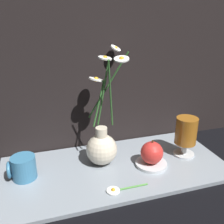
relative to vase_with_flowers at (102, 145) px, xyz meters
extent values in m
plane|color=black|center=(0.03, -0.03, -0.08)|extent=(6.00, 6.00, 0.00)
cube|color=gray|center=(0.03, -0.03, -0.07)|extent=(0.69, 0.32, 0.01)
sphere|color=beige|center=(0.00, 0.00, -0.02)|extent=(0.10, 0.10, 0.10)
cylinder|color=beige|center=(0.00, 0.00, 0.04)|extent=(0.04, 0.04, 0.04)
cylinder|color=#336B2D|center=(0.00, 0.02, 0.13)|extent=(0.04, 0.01, 0.14)
cylinder|color=white|center=(-0.01, 0.03, 0.20)|extent=(0.05, 0.05, 0.01)
sphere|color=gold|center=(-0.01, 0.03, 0.20)|extent=(0.02, 0.02, 0.02)
cylinder|color=#336B2D|center=(0.01, 0.01, 0.16)|extent=(0.04, 0.03, 0.20)
cylinder|color=white|center=(0.02, 0.03, 0.26)|extent=(0.06, 0.06, 0.01)
sphere|color=gold|center=(0.02, 0.03, 0.26)|extent=(0.01, 0.01, 0.01)
cylinder|color=#336B2D|center=(0.02, -0.01, 0.16)|extent=(0.03, 0.06, 0.21)
cylinder|color=white|center=(0.05, -0.03, 0.27)|extent=(0.06, 0.06, 0.01)
sphere|color=gold|center=(0.05, -0.03, 0.27)|extent=(0.01, 0.01, 0.01)
cylinder|color=#336B2D|center=(0.04, 0.05, 0.17)|extent=(0.11, 0.09, 0.22)
cylinder|color=white|center=(0.08, 0.10, 0.28)|extent=(0.05, 0.05, 0.02)
sphere|color=gold|center=(0.08, 0.10, 0.28)|extent=(0.01, 0.01, 0.01)
cylinder|color=teal|center=(-0.23, -0.01, -0.03)|extent=(0.07, 0.07, 0.07)
torus|color=teal|center=(-0.27, -0.01, -0.03)|extent=(0.01, 0.05, 0.05)
cylinder|color=silver|center=(0.28, -0.04, -0.06)|extent=(0.07, 0.07, 0.01)
cylinder|color=silver|center=(0.28, -0.04, -0.04)|extent=(0.02, 0.02, 0.04)
cylinder|color=#935619|center=(0.28, -0.04, 0.02)|extent=(0.07, 0.07, 0.09)
cylinder|color=silver|center=(0.14, -0.06, -0.06)|extent=(0.10, 0.10, 0.01)
sphere|color=red|center=(0.14, -0.06, -0.02)|extent=(0.07, 0.07, 0.07)
cylinder|color=#4C3819|center=(0.14, -0.06, 0.02)|extent=(0.00, 0.00, 0.01)
cylinder|color=#4C8E3D|center=(0.04, -0.15, -0.06)|extent=(0.10, 0.01, 0.01)
cylinder|color=white|center=(-0.01, -0.15, -0.06)|extent=(0.04, 0.04, 0.00)
sphere|color=gold|center=(-0.01, -0.15, -0.06)|extent=(0.01, 0.01, 0.01)
camera|label=1|loc=(-0.17, -0.67, 0.37)|focal=40.00mm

